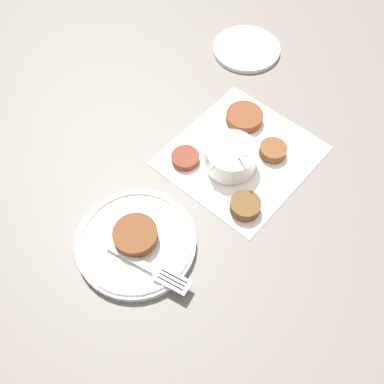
{
  "coord_description": "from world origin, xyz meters",
  "views": [
    {
      "loc": [
        0.47,
        0.36,
        0.75
      ],
      "look_at": [
        0.16,
        0.02,
        0.02
      ],
      "focal_mm": 42.0,
      "sensor_mm": 36.0,
      "label": 1
    }
  ],
  "objects_px": {
    "sauce_bowl": "(231,158)",
    "fritter_on_plate": "(135,235)",
    "serving_plate": "(136,242)",
    "fork": "(156,271)",
    "extra_saucer": "(246,49)"
  },
  "relations": [
    {
      "from": "extra_saucer",
      "to": "fritter_on_plate",
      "type": "bearing_deg",
      "value": 22.49
    },
    {
      "from": "fork",
      "to": "serving_plate",
      "type": "bearing_deg",
      "value": -100.98
    },
    {
      "from": "serving_plate",
      "to": "extra_saucer",
      "type": "bearing_deg",
      "value": -157.39
    },
    {
      "from": "fork",
      "to": "extra_saucer",
      "type": "height_order",
      "value": "fork"
    },
    {
      "from": "sauce_bowl",
      "to": "serving_plate",
      "type": "relative_size",
      "value": 0.52
    },
    {
      "from": "sauce_bowl",
      "to": "fork",
      "type": "bearing_deg",
      "value": 16.52
    },
    {
      "from": "serving_plate",
      "to": "fritter_on_plate",
      "type": "height_order",
      "value": "fritter_on_plate"
    },
    {
      "from": "serving_plate",
      "to": "fork",
      "type": "height_order",
      "value": "fork"
    },
    {
      "from": "sauce_bowl",
      "to": "fritter_on_plate",
      "type": "height_order",
      "value": "sauce_bowl"
    },
    {
      "from": "fritter_on_plate",
      "to": "extra_saucer",
      "type": "bearing_deg",
      "value": -157.51
    },
    {
      "from": "serving_plate",
      "to": "extra_saucer",
      "type": "height_order",
      "value": "serving_plate"
    },
    {
      "from": "fork",
      "to": "extra_saucer",
      "type": "distance_m",
      "value": 0.62
    },
    {
      "from": "sauce_bowl",
      "to": "fritter_on_plate",
      "type": "bearing_deg",
      "value": 1.06
    },
    {
      "from": "sauce_bowl",
      "to": "extra_saucer",
      "type": "relative_size",
      "value": 0.69
    },
    {
      "from": "sauce_bowl",
      "to": "extra_saucer",
      "type": "xyz_separation_m",
      "value": [
        -0.28,
        -0.21,
        -0.02
      ]
    }
  ]
}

